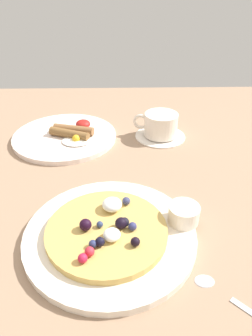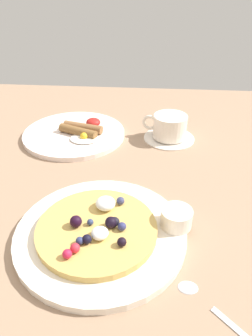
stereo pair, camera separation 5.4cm
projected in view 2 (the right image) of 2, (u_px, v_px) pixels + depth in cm
name	position (u px, v px, depth cm)	size (l,w,h in cm)	color
ground_plane	(117.00, 192.00, 63.61)	(158.96, 119.60, 3.00)	#97785E
pancake_plate	(101.00, 233.00, 50.83)	(27.81, 27.81, 1.36)	white
pancake_with_berries	(97.00, 228.00, 49.72)	(19.41, 19.41, 3.23)	tan
syrup_ramekin	(176.00, 218.00, 50.63)	(5.18, 5.18, 3.10)	white
breakfast_plate	(74.00, 134.00, 80.74)	(26.08, 26.08, 1.21)	white
fried_breakfast	(84.00, 130.00, 79.33)	(11.28, 12.70, 2.37)	brown
coffee_saucer	(169.00, 138.00, 79.66)	(12.86, 12.86, 0.62)	silver
coffee_cup	(169.00, 126.00, 77.90)	(11.30, 8.39, 5.73)	white
teaspoon	(204.00, 301.00, 41.13)	(10.42, 10.08, 0.60)	silver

